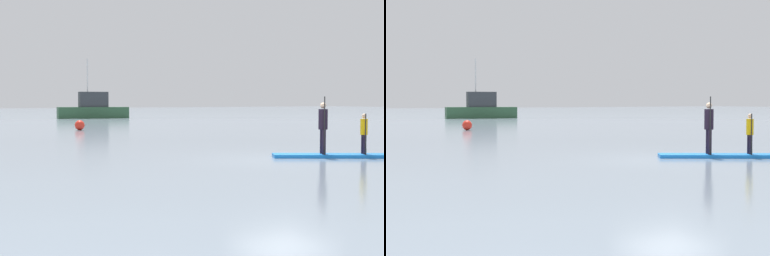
% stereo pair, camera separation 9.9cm
% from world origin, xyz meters
% --- Properties ---
extents(ground_plane, '(240.00, 240.00, 0.00)m').
position_xyz_m(ground_plane, '(0.00, 0.00, 0.00)').
color(ground_plane, gray).
extents(paddleboard_near, '(3.33, 2.42, 0.10)m').
position_xyz_m(paddleboard_near, '(1.75, -0.21, 0.05)').
color(paddleboard_near, blue).
rests_on(paddleboard_near, ground).
extents(paddler_adult, '(0.37, 0.42, 1.68)m').
position_xyz_m(paddler_adult, '(1.46, -0.04, 0.96)').
color(paddler_adult, black).
rests_on(paddler_adult, paddleboard_near).
extents(paddler_child_solo, '(0.29, 0.36, 1.18)m').
position_xyz_m(paddler_child_solo, '(2.47, -0.68, 0.76)').
color(paddler_child_solo, black).
rests_on(paddler_child_solo, paddleboard_near).
extents(fishing_boat_green_midground, '(6.85, 3.27, 5.63)m').
position_xyz_m(fishing_boat_green_midground, '(10.79, 40.44, 0.92)').
color(fishing_boat_green_midground, '#2D5638').
rests_on(fishing_boat_green_midground, ground).
extents(mooring_buoy_mid, '(0.56, 0.56, 0.56)m').
position_xyz_m(mooring_buoy_mid, '(1.29, 19.06, 0.28)').
color(mooring_buoy_mid, red).
rests_on(mooring_buoy_mid, ground).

